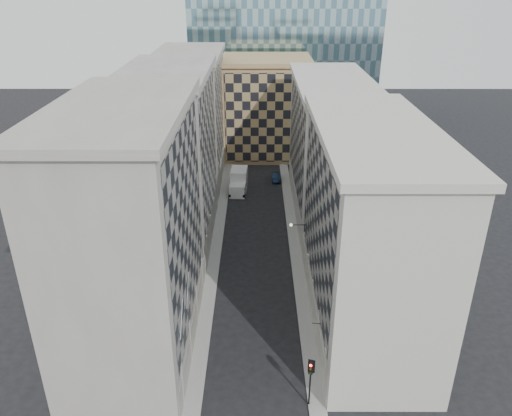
{
  "coord_description": "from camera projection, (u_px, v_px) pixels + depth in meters",
  "views": [
    {
      "loc": [
        0.12,
        -28.3,
        33.11
      ],
      "look_at": [
        0.08,
        14.32,
        12.98
      ],
      "focal_mm": 35.0,
      "sensor_mm": 36.0,
      "label": 1
    }
  ],
  "objects": [
    {
      "name": "traffic_light",
      "position": [
        311.0,
        374.0,
        40.72
      ],
      "size": [
        0.56,
        0.56,
        4.62
      ],
      "rotation": [
        0.0,
        0.0,
        -0.32
      ],
      "color": "black",
      "rests_on": "sidewalk_east"
    },
    {
      "name": "bldg_left_a",
      "position": [
        134.0,
        235.0,
        44.64
      ],
      "size": [
        10.8,
        22.8,
        23.7
      ],
      "color": "gray",
      "rests_on": "ground"
    },
    {
      "name": "bracket_lamp",
      "position": [
        293.0,
        225.0,
        58.78
      ],
      "size": [
        1.98,
        0.36,
        0.36
      ],
      "color": "black",
      "rests_on": "ground"
    },
    {
      "name": "box_truck",
      "position": [
        239.0,
        182.0,
        83.1
      ],
      "size": [
        3.0,
        6.58,
        3.53
      ],
      "rotation": [
        0.0,
        0.0,
        -0.06
      ],
      "color": "silver",
      "rests_on": "ground"
    },
    {
      "name": "tan_block",
      "position": [
        266.0,
        107.0,
        97.09
      ],
      "size": [
        16.8,
        14.8,
        18.8
      ],
      "color": "tan",
      "rests_on": "ground"
    },
    {
      "name": "bldg_left_b",
      "position": [
        172.0,
        158.0,
        64.75
      ],
      "size": [
        10.8,
        22.8,
        22.7
      ],
      "color": "gray",
      "rests_on": "ground"
    },
    {
      "name": "sidewalk_east",
      "position": [
        295.0,
        245.0,
        66.82
      ],
      "size": [
        1.5,
        100.0,
        0.15
      ],
      "primitive_type": "cube",
      "color": "gray",
      "rests_on": "ground"
    },
    {
      "name": "dark_car",
      "position": [
        276.0,
        177.0,
        87.49
      ],
      "size": [
        1.37,
        3.84,
        1.26
      ],
      "primitive_type": "imported",
      "rotation": [
        0.0,
        0.0,
        -0.01
      ],
      "color": "#0F1C38",
      "rests_on": "ground"
    },
    {
      "name": "bldg_right_b",
      "position": [
        329.0,
        147.0,
        73.49
      ],
      "size": [
        10.8,
        28.8,
        19.7
      ],
      "color": "#BBB7AB",
      "rests_on": "ground"
    },
    {
      "name": "sidewalk_west",
      "position": [
        216.0,
        245.0,
        66.83
      ],
      "size": [
        1.5,
        100.0,
        0.15
      ],
      "primitive_type": "cube",
      "color": "gray",
      "rests_on": "ground"
    },
    {
      "name": "shop_sign",
      "position": [
        314.0,
        327.0,
        45.55
      ],
      "size": [
        0.8,
        0.7,
        0.78
      ],
      "rotation": [
        0.0,
        0.0,
        -0.11
      ],
      "color": "black",
      "rests_on": "ground"
    },
    {
      "name": "bldg_right_a",
      "position": [
        366.0,
        230.0,
        48.88
      ],
      "size": [
        10.8,
        26.8,
        20.7
      ],
      "color": "#BBB7AB",
      "rests_on": "ground"
    },
    {
      "name": "church_tower",
      "position": [
        256.0,
        6.0,
        102.36
      ],
      "size": [
        7.2,
        7.2,
        51.5
      ],
      "color": "#2F2A25",
      "rests_on": "ground"
    },
    {
      "name": "flagpoles_left",
      "position": [
        185.0,
        304.0,
        41.75
      ],
      "size": [
        0.1,
        6.33,
        2.33
      ],
      "color": "gray",
      "rests_on": "ground"
    },
    {
      "name": "bldg_left_c",
      "position": [
        192.0,
        117.0,
        84.85
      ],
      "size": [
        10.8,
        22.8,
        21.7
      ],
      "color": "gray",
      "rests_on": "ground"
    }
  ]
}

